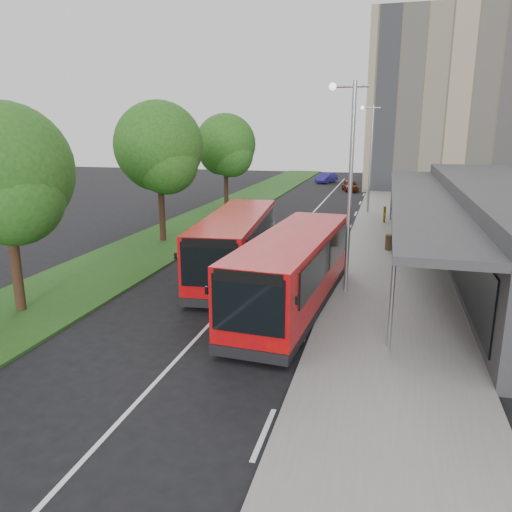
{
  "coord_description": "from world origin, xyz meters",
  "views": [
    {
      "loc": [
        5.57,
        -17.3,
        6.47
      ],
      "look_at": [
        0.64,
        1.44,
        1.5
      ],
      "focal_mm": 35.0,
      "sensor_mm": 36.0,
      "label": 1
    }
  ],
  "objects": [
    {
      "name": "ground",
      "position": [
        0.0,
        0.0,
        0.0
      ],
      "size": [
        120.0,
        120.0,
        0.0
      ],
      "primitive_type": "plane",
      "color": "black",
      "rests_on": "ground"
    },
    {
      "name": "pavement",
      "position": [
        6.0,
        20.0,
        0.07
      ],
      "size": [
        5.0,
        80.0,
        0.15
      ],
      "primitive_type": "cube",
      "color": "gray",
      "rests_on": "ground"
    },
    {
      "name": "grass_verge",
      "position": [
        -7.0,
        20.0,
        0.05
      ],
      "size": [
        5.0,
        80.0,
        0.1
      ],
      "primitive_type": "cube",
      "color": "#1E4014",
      "rests_on": "ground"
    },
    {
      "name": "lane_centre_line",
      "position": [
        0.0,
        15.0,
        0.01
      ],
      "size": [
        0.12,
        70.0,
        0.01
      ],
      "primitive_type": "cube",
      "color": "silver",
      "rests_on": "ground"
    },
    {
      "name": "kerb_dashes",
      "position": [
        3.3,
        19.0,
        0.01
      ],
      "size": [
        0.12,
        56.0,
        0.01
      ],
      "color": "silver",
      "rests_on": "ground"
    },
    {
      "name": "office_block",
      "position": [
        14.0,
        42.0,
        9.0
      ],
      "size": [
        22.0,
        12.0,
        18.0
      ],
      "primitive_type": "cube",
      "color": "tan",
      "rests_on": "ground"
    },
    {
      "name": "station_building",
      "position": [
        10.86,
        8.0,
        2.04
      ],
      "size": [
        7.7,
        26.0,
        4.0
      ],
      "color": "#323235",
      "rests_on": "ground"
    },
    {
      "name": "tree_near",
      "position": [
        -7.01,
        -2.95,
        4.78
      ],
      "size": [
        4.61,
        4.61,
        7.4
      ],
      "color": "black",
      "rests_on": "ground"
    },
    {
      "name": "tree_mid",
      "position": [
        -7.01,
        9.05,
        5.18
      ],
      "size": [
        4.99,
        4.99,
        8.03
      ],
      "color": "black",
      "rests_on": "ground"
    },
    {
      "name": "tree_far",
      "position": [
        -7.01,
        21.05,
        4.94
      ],
      "size": [
        4.76,
        4.76,
        7.65
      ],
      "color": "black",
      "rests_on": "ground"
    },
    {
      "name": "lamp_post_near",
      "position": [
        4.12,
        2.0,
        4.72
      ],
      "size": [
        1.44,
        0.28,
        8.0
      ],
      "color": "gray",
      "rests_on": "pavement"
    },
    {
      "name": "lamp_post_far",
      "position": [
        4.12,
        22.0,
        4.72
      ],
      "size": [
        1.44,
        0.28,
        8.0
      ],
      "color": "gray",
      "rests_on": "pavement"
    },
    {
      "name": "bus_main",
      "position": [
        2.46,
        -0.15,
        1.44
      ],
      "size": [
        3.2,
        10.04,
        2.8
      ],
      "rotation": [
        0.0,
        0.0,
        -0.07
      ],
      "color": "#BB0D09",
      "rests_on": "ground"
    },
    {
      "name": "bus_second",
      "position": [
        -0.82,
        3.47,
        1.43
      ],
      "size": [
        3.49,
        10.01,
        2.78
      ],
      "rotation": [
        0.0,
        0.0,
        0.1
      ],
      "color": "#BB0D09",
      "rests_on": "ground"
    },
    {
      "name": "litter_bin",
      "position": [
        5.86,
        9.64,
        0.55
      ],
      "size": [
        0.56,
        0.56,
        0.81
      ],
      "primitive_type": "cylinder",
      "rotation": [
        0.0,
        0.0,
        0.29
      ],
      "color": "#3E2C19",
      "rests_on": "pavement"
    },
    {
      "name": "bollard",
      "position": [
        5.49,
        17.87,
        0.71
      ],
      "size": [
        0.18,
        0.18,
        1.12
      ],
      "primitive_type": "cylinder",
      "rotation": [
        0.0,
        0.0,
        -0.0
      ],
      "color": "#E7B40C",
      "rests_on": "pavement"
    },
    {
      "name": "car_near",
      "position": [
        1.72,
        36.64,
        0.59
      ],
      "size": [
        2.19,
        3.7,
        1.18
      ],
      "primitive_type": "imported",
      "rotation": [
        0.0,
        0.0,
        0.24
      ],
      "color": "#561B0C",
      "rests_on": "ground"
    },
    {
      "name": "car_far",
      "position": [
        -1.67,
        44.22,
        0.63
      ],
      "size": [
        2.45,
        4.07,
        1.27
      ],
      "primitive_type": "imported",
      "rotation": [
        0.0,
        0.0,
        -0.31
      ],
      "color": "navy",
      "rests_on": "ground"
    }
  ]
}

